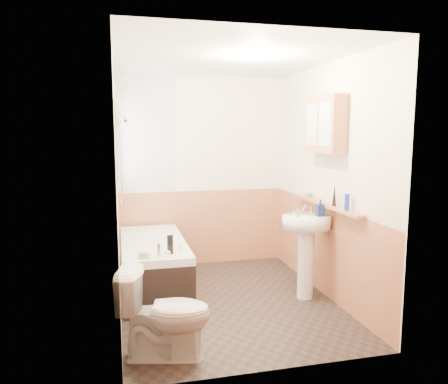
{
  "coord_description": "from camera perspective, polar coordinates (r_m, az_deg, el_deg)",
  "views": [
    {
      "loc": [
        -1.08,
        -4.3,
        1.79
      ],
      "look_at": [
        0.0,
        0.15,
        1.15
      ],
      "focal_mm": 35.0,
      "sensor_mm": 36.0,
      "label": 1
    }
  ],
  "objects": [
    {
      "name": "orange_bottle",
      "position": [
        4.57,
        -5.8,
        -7.02
      ],
      "size": [
        0.03,
        0.03,
        0.08
      ],
      "primitive_type": "cylinder",
      "rotation": [
        0.0,
        0.0,
        0.3
      ],
      "color": "silver",
      "rests_on": "bathtub"
    },
    {
      "name": "toilet",
      "position": [
        3.61,
        -7.7,
        -15.48
      ],
      "size": [
        0.8,
        0.56,
        0.71
      ],
      "primitive_type": "imported",
      "rotation": [
        0.0,
        0.0,
        1.34
      ],
      "color": "white",
      "rests_on": "floor"
    },
    {
      "name": "wall_left",
      "position": [
        4.34,
        -13.92,
        0.56
      ],
      "size": [
        0.02,
        2.8,
        2.5
      ],
      "primitive_type": "cube",
      "color": "#F5E8CB",
      "rests_on": "ground"
    },
    {
      "name": "foam_can",
      "position": [
        4.35,
        15.75,
        -1.28
      ],
      "size": [
        0.06,
        0.06,
        0.16
      ],
      "primitive_type": "cylinder",
      "rotation": [
        0.0,
        0.0,
        -0.21
      ],
      "color": "#19339E",
      "rests_on": "pine_shelf"
    },
    {
      "name": "soap_bottle",
      "position": [
        4.69,
        12.44,
        -2.59
      ],
      "size": [
        0.09,
        0.18,
        0.08
      ],
      "primitive_type": "imported",
      "rotation": [
        0.0,
        0.0,
        -0.08
      ],
      "color": "navy",
      "rests_on": "sink"
    },
    {
      "name": "cream_jar",
      "position": [
        4.33,
        -10.47,
        -8.12
      ],
      "size": [
        0.12,
        0.12,
        0.06
      ],
      "primitive_type": "cylinder",
      "rotation": [
        0.0,
        0.0,
        -0.37
      ],
      "color": "#59C647",
      "rests_on": "bathtub"
    },
    {
      "name": "pine_shelf",
      "position": [
        4.75,
        13.09,
        -1.6
      ],
      "size": [
        0.1,
        1.43,
        0.03
      ],
      "primitive_type": "cube",
      "color": "#C87B52",
      "rests_on": "wall_right"
    },
    {
      "name": "wall_right",
      "position": [
        4.86,
        13.26,
        1.36
      ],
      "size": [
        0.02,
        2.8,
        2.5
      ],
      "primitive_type": "cube",
      "color": "#F5E8CB",
      "rests_on": "ground"
    },
    {
      "name": "ceiling",
      "position": [
        4.49,
        0.47,
        17.05
      ],
      "size": [
        2.8,
        2.8,
        0.0
      ],
      "primitive_type": "plane",
      "rotation": [
        3.14,
        0.0,
        0.0
      ],
      "color": "white",
      "rests_on": "ground"
    },
    {
      "name": "sink",
      "position": [
        4.76,
        10.68,
        -6.1
      ],
      "size": [
        0.53,
        0.43,
        1.02
      ],
      "rotation": [
        0.0,
        0.0,
        0.15
      ],
      "color": "white",
      "rests_on": "floor"
    },
    {
      "name": "tile_cladding_left",
      "position": [
        4.34,
        -13.63,
        0.57
      ],
      "size": [
        0.01,
        2.8,
        2.5
      ],
      "primitive_type": "cube",
      "color": "white",
      "rests_on": "wall_left"
    },
    {
      "name": "wainscot_right",
      "position": [
        4.99,
        12.76,
        -7.24
      ],
      "size": [
        0.01,
        2.8,
        1.0
      ],
      "primitive_type": "cube",
      "color": "#C87B52",
      "rests_on": "wall_right"
    },
    {
      "name": "black_jar",
      "position": [
        5.11,
        11.01,
        -0.42
      ],
      "size": [
        0.09,
        0.09,
        0.05
      ],
      "primitive_type": "cylinder",
      "rotation": [
        0.0,
        0.0,
        -0.2
      ],
      "color": "#388447",
      "rests_on": "pine_shelf"
    },
    {
      "name": "wall_back",
      "position": [
        5.84,
        -2.93,
        2.63
      ],
      "size": [
        2.2,
        0.02,
        2.5
      ],
      "primitive_type": "cube",
      "color": "#F5E8CB",
      "rests_on": "ground"
    },
    {
      "name": "wainscot_back",
      "position": [
        5.93,
        -2.84,
        -4.62
      ],
      "size": [
        2.2,
        0.01,
        1.0
      ],
      "primitive_type": "cube",
      "color": "#C87B52",
      "rests_on": "wall_back"
    },
    {
      "name": "floor",
      "position": [
        4.78,
        0.44,
        -14.03
      ],
      "size": [
        2.8,
        2.8,
        0.0
      ],
      "primitive_type": "plane",
      "color": "black",
      "rests_on": "ground"
    },
    {
      "name": "clear_bottle",
      "position": [
        4.58,
        9.65,
        -2.72
      ],
      "size": [
        0.04,
        0.04,
        0.09
      ],
      "primitive_type": "cylinder",
      "rotation": [
        0.0,
        0.0,
        -0.25
      ],
      "color": "#59C647",
      "rests_on": "sink"
    },
    {
      "name": "medicine_cabinet",
      "position": [
        4.68,
        13.06,
        8.59
      ],
      "size": [
        0.16,
        0.65,
        0.58
      ],
      "color": "#C87B52",
      "rests_on": "wall_right"
    },
    {
      "name": "wall_front",
      "position": [
        3.13,
        6.77,
        -2.01
      ],
      "size": [
        2.2,
        0.02,
        2.5
      ],
      "primitive_type": "cube",
      "color": "#F5E8CB",
      "rests_on": "ground"
    },
    {
      "name": "wainscot_front",
      "position": [
        3.36,
        6.42,
        -14.63
      ],
      "size": [
        2.2,
        0.01,
        1.0
      ],
      "primitive_type": "cube",
      "color": "#C87B52",
      "rests_on": "wall_front"
    },
    {
      "name": "shower_riser",
      "position": [
        4.8,
        -13.19,
        5.95
      ],
      "size": [
        0.1,
        0.07,
        1.12
      ],
      "color": "silver",
      "rests_on": "wall_left"
    },
    {
      "name": "blue_gel",
      "position": [
        4.41,
        -7.06,
        -6.83
      ],
      "size": [
        0.06,
        0.05,
        0.19
      ],
      "primitive_type": "cube",
      "rotation": [
        0.0,
        0.0,
        0.27
      ],
      "color": "black",
      "rests_on": "bathtub"
    },
    {
      "name": "window",
      "position": [
        5.25,
        -13.53,
        6.2
      ],
      "size": [
        0.03,
        0.79,
        0.99
      ],
      "color": "white",
      "rests_on": "wall_left"
    },
    {
      "name": "green_bottle",
      "position": [
        4.56,
        14.21,
        -0.39
      ],
      "size": [
        0.05,
        0.05,
        0.23
      ],
      "primitive_type": "cone",
      "rotation": [
        0.0,
        0.0,
        0.12
      ],
      "color": "black",
      "rests_on": "pine_shelf"
    },
    {
      "name": "tile_return_back",
      "position": [
        5.7,
        -10.16,
        7.42
      ],
      "size": [
        0.75,
        0.01,
        1.5
      ],
      "primitive_type": "cube",
      "color": "white",
      "rests_on": "wall_back"
    },
    {
      "name": "bathtub",
      "position": [
        5.07,
        -9.2,
        -9.26
      ],
      "size": [
        0.7,
        1.59,
        0.71
      ],
      "color": "black",
      "rests_on": "floor"
    }
  ]
}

